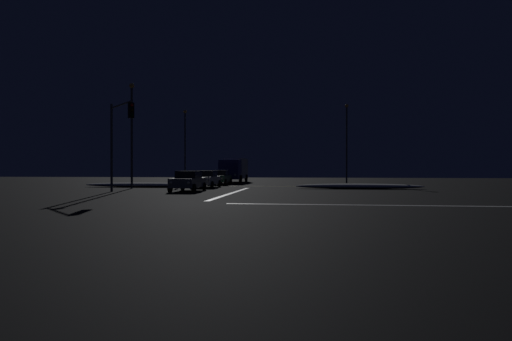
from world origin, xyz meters
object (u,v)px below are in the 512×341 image
at_px(traffic_signal_nw, 119,130).
at_px(streetlamp_right_far, 347,138).
at_px(streetlamp_left_near, 132,128).
at_px(box_truck, 235,169).
at_px(sedan_green, 220,177).
at_px(streetlamp_left_far, 185,141).
at_px(sedan_gray, 188,181).
at_px(sedan_silver, 206,179).

height_order(traffic_signal_nw, streetlamp_right_far, streetlamp_right_far).
bearing_deg(streetlamp_left_near, box_truck, 70.37).
height_order(sedan_green, streetlamp_left_far, streetlamp_left_far).
relative_size(sedan_green, streetlamp_left_near, 0.47).
height_order(traffic_signal_nw, streetlamp_left_far, streetlamp_left_far).
relative_size(box_truck, streetlamp_left_near, 0.89).
distance_m(box_truck, streetlamp_left_near, 18.65).
bearing_deg(streetlamp_left_far, streetlamp_left_near, -90.00).
distance_m(sedan_green, streetlamp_left_far, 9.94).
bearing_deg(sedan_gray, traffic_signal_nw, -149.26).
relative_size(traffic_signal_nw, streetlamp_left_near, 0.72).
bearing_deg(streetlamp_left_near, traffic_signal_nw, -73.71).
distance_m(streetlamp_left_near, streetlamp_left_far, 16.00).
xyz_separation_m(streetlamp_right_far, streetlamp_left_near, (-20.12, -16.00, -0.13)).
distance_m(sedan_green, box_truck, 7.87).
xyz_separation_m(sedan_gray, streetlamp_left_far, (-6.23, 19.76, 4.50)).
distance_m(traffic_signal_nw, streetlamp_right_far, 28.88).
bearing_deg(traffic_signal_nw, box_truck, 79.70).
xyz_separation_m(sedan_silver, traffic_signal_nw, (-4.21, -9.09, 3.76)).
xyz_separation_m(sedan_gray, streetlamp_right_far, (13.88, 19.76, 4.67)).
xyz_separation_m(sedan_gray, sedan_silver, (-0.16, 6.49, 0.00)).
bearing_deg(box_truck, traffic_signal_nw, -100.30).
relative_size(box_truck, traffic_signal_nw, 1.24).
relative_size(sedan_gray, streetlamp_right_far, 0.45).
relative_size(box_truck, streetlamp_right_far, 0.87).
relative_size(sedan_gray, traffic_signal_nw, 0.65).
bearing_deg(traffic_signal_nw, streetlamp_left_near, 106.29).
bearing_deg(sedan_green, streetlamp_left_far, 132.04).
distance_m(sedan_green, streetlamp_left_near, 12.02).
relative_size(sedan_green, streetlamp_right_far, 0.45).
bearing_deg(streetlamp_left_near, sedan_gray, -31.06).
bearing_deg(sedan_silver, traffic_signal_nw, -114.86).
bearing_deg(streetlamp_right_far, box_truck, 174.97).
relative_size(sedan_green, box_truck, 0.52).
height_order(box_truck, streetlamp_left_near, streetlamp_left_near).
bearing_deg(sedan_gray, streetlamp_left_near, 148.94).
bearing_deg(box_truck, sedan_gray, -89.76).
bearing_deg(streetlamp_right_far, streetlamp_left_far, 180.00).
bearing_deg(box_truck, streetlamp_left_far, -168.69).
distance_m(box_truck, streetlamp_right_far, 14.52).
bearing_deg(streetlamp_left_far, streetlamp_right_far, 0.00).
bearing_deg(sedan_green, traffic_signal_nw, -104.50).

